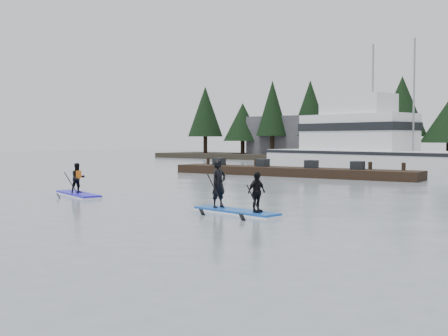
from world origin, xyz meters
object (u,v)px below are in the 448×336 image
Objects in this scene: paddleboard_solo at (78,185)px; paddleboard_duo at (235,195)px; floating_dock at (290,172)px; fishing_boat_large at (376,158)px.

paddleboard_duo is at bearing 15.01° from paddleboard_solo.
floating_dock is at bearing 105.57° from paddleboard_solo.
paddleboard_duo is (6.37, -27.74, -0.26)m from fishing_boat_large.
fishing_boat_large is 6.24× the size of paddleboard_duo.
paddleboard_duo reaches higher than paddleboard_solo.
paddleboard_duo is at bearing -64.47° from fishing_boat_large.
floating_dock is 18.39m from paddleboard_duo.
fishing_boat_large is 11.13m from floating_dock.
paddleboard_solo is at bearing -96.07° from floating_dock.
paddleboard_duo is (8.51, -0.52, 0.16)m from paddleboard_solo.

